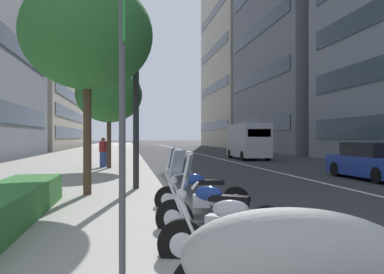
# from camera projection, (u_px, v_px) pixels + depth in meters

# --- Properties ---
(sidewalk_right_plaza) EXTENTS (160.00, 8.48, 0.15)m
(sidewalk_right_plaza) POSITION_uv_depth(u_px,v_px,m) (88.00, 157.00, 31.97)
(sidewalk_right_plaza) COLOR #A39E93
(sidewalk_right_plaza) RESTS_ON ground
(lane_centre_stripe) EXTENTS (110.00, 0.16, 0.01)m
(lane_centre_stripe) POSITION_uv_depth(u_px,v_px,m) (202.00, 155.00, 38.56)
(lane_centre_stripe) COLOR silver
(lane_centre_stripe) RESTS_ON ground
(motorcycle_second_in_row) EXTENTS (1.45, 2.23, 1.07)m
(motorcycle_second_in_row) POSITION_uv_depth(u_px,v_px,m) (293.00, 263.00, 3.53)
(motorcycle_second_in_row) COLOR #9E9E99
(motorcycle_second_in_row) RESTS_ON ground
(motorcycle_nearest_camera) EXTENTS (0.82, 2.16, 1.48)m
(motorcycle_nearest_camera) POSITION_uv_depth(u_px,v_px,m) (241.00, 237.00, 5.02)
(motorcycle_nearest_camera) COLOR black
(motorcycle_nearest_camera) RESTS_ON ground
(motorcycle_by_sign_pole) EXTENTS (1.33, 1.94, 1.49)m
(motorcycle_by_sign_pole) POSITION_uv_depth(u_px,v_px,m) (216.00, 215.00, 6.37)
(motorcycle_by_sign_pole) COLOR black
(motorcycle_by_sign_pole) RESTS_ON ground
(motorcycle_far_end_row) EXTENTS (0.76, 2.07, 1.46)m
(motorcycle_far_end_row) POSITION_uv_depth(u_px,v_px,m) (200.00, 194.00, 8.81)
(motorcycle_far_end_row) COLOR black
(motorcycle_far_end_row) RESTS_ON ground
(car_lead_in_lane) EXTENTS (4.38, 1.99, 1.48)m
(car_lead_in_lane) POSITION_uv_depth(u_px,v_px,m) (375.00, 162.00, 15.98)
(car_lead_in_lane) COLOR navy
(car_lead_in_lane) RESTS_ON ground
(delivery_van_ahead) EXTENTS (5.34, 2.08, 2.69)m
(delivery_van_ahead) POSITION_uv_depth(u_px,v_px,m) (248.00, 141.00, 30.50)
(delivery_van_ahead) COLOR #B7B7BC
(delivery_van_ahead) RESTS_ON ground
(parking_sign_by_curb) EXTENTS (0.32, 0.06, 2.83)m
(parking_sign_by_curb) POSITION_uv_depth(u_px,v_px,m) (123.00, 122.00, 3.57)
(parking_sign_by_curb) COLOR #47494C
(parking_sign_by_curb) RESTS_ON sidewalk_right_plaza
(street_lamp_with_banners) EXTENTS (1.26, 2.03, 9.08)m
(street_lamp_with_banners) POSITION_uv_depth(u_px,v_px,m) (144.00, 14.00, 12.08)
(street_lamp_with_banners) COLOR #232326
(street_lamp_with_banners) RESTS_ON sidewalk_right_plaza
(street_tree_mid_sidewalk) EXTENTS (3.53, 3.53, 5.83)m
(street_tree_mid_sidewalk) POSITION_uv_depth(u_px,v_px,m) (87.00, 35.00, 10.75)
(street_tree_mid_sidewalk) COLOR #473323
(street_tree_mid_sidewalk) RESTS_ON sidewalk_right_plaza
(street_tree_by_lamp_post) EXTENTS (3.31, 3.31, 5.10)m
(street_tree_by_lamp_post) POSITION_uv_depth(u_px,v_px,m) (109.00, 95.00, 19.97)
(street_tree_by_lamp_post) COLOR #473323
(street_tree_by_lamp_post) RESTS_ON sidewalk_right_plaza
(pedestrian_on_plaza) EXTENTS (0.47, 0.40, 1.54)m
(pedestrian_on_plaza) POSITION_uv_depth(u_px,v_px,m) (103.00, 152.00, 20.70)
(pedestrian_on_plaza) COLOR #33478C
(pedestrian_on_plaza) RESTS_ON sidewalk_right_plaza
(office_tower_mid_left) EXTENTS (24.13, 17.26, 46.82)m
(office_tower_mid_left) POSITION_uv_depth(u_px,v_px,m) (259.00, 18.00, 72.71)
(office_tower_mid_left) COLOR beige
(office_tower_mid_left) RESTS_ON ground
(office_tower_far_right_block) EXTENTS (31.53, 17.10, 28.92)m
(office_tower_far_right_block) POSITION_uv_depth(u_px,v_px,m) (13.00, 51.00, 59.15)
(office_tower_far_right_block) COLOR beige
(office_tower_far_right_block) RESTS_ON ground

